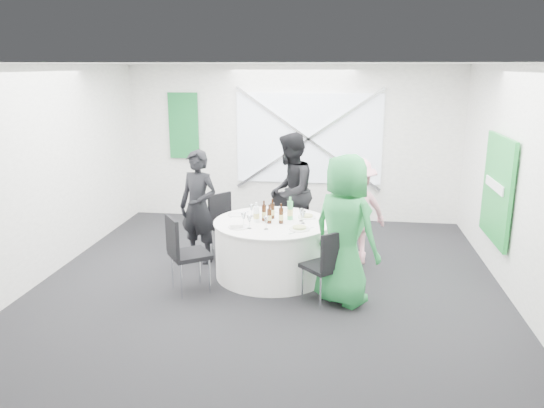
# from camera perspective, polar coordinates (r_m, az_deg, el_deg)

# --- Properties ---
(floor) EXTENTS (6.00, 6.00, 0.00)m
(floor) POSITION_cam_1_polar(r_m,az_deg,el_deg) (7.14, -0.21, -8.19)
(floor) COLOR black
(floor) RESTS_ON ground
(ceiling) EXTENTS (6.00, 6.00, 0.00)m
(ceiling) POSITION_cam_1_polar(r_m,az_deg,el_deg) (6.58, -0.24, 14.89)
(ceiling) COLOR silver
(ceiling) RESTS_ON wall_back
(wall_back) EXTENTS (6.00, 0.00, 6.00)m
(wall_back) POSITION_cam_1_polar(r_m,az_deg,el_deg) (9.66, 2.19, 6.50)
(wall_back) COLOR silver
(wall_back) RESTS_ON floor
(wall_front) EXTENTS (6.00, 0.00, 6.00)m
(wall_front) POSITION_cam_1_polar(r_m,az_deg,el_deg) (3.88, -6.22, -6.23)
(wall_front) COLOR silver
(wall_front) RESTS_ON floor
(wall_left) EXTENTS (0.00, 6.00, 6.00)m
(wall_left) POSITION_cam_1_polar(r_m,az_deg,el_deg) (7.71, -22.93, 3.24)
(wall_left) COLOR silver
(wall_left) RESTS_ON floor
(wall_right) EXTENTS (0.00, 6.00, 6.00)m
(wall_right) POSITION_cam_1_polar(r_m,az_deg,el_deg) (6.99, 24.96, 1.94)
(wall_right) COLOR silver
(wall_right) RESTS_ON floor
(window_panel) EXTENTS (2.60, 0.03, 1.60)m
(window_panel) POSITION_cam_1_polar(r_m,az_deg,el_deg) (9.58, 3.97, 7.02)
(window_panel) COLOR silver
(window_panel) RESTS_ON wall_back
(window_brace_a) EXTENTS (2.63, 0.05, 1.84)m
(window_brace_a) POSITION_cam_1_polar(r_m,az_deg,el_deg) (9.54, 3.95, 6.99)
(window_brace_a) COLOR silver
(window_brace_a) RESTS_ON window_panel
(window_brace_b) EXTENTS (2.63, 0.05, 1.84)m
(window_brace_b) POSITION_cam_1_polar(r_m,az_deg,el_deg) (9.54, 3.95, 6.99)
(window_brace_b) COLOR silver
(window_brace_b) RESTS_ON window_panel
(green_banner) EXTENTS (0.55, 0.04, 1.20)m
(green_banner) POSITION_cam_1_polar(r_m,az_deg,el_deg) (9.96, -9.49, 8.30)
(green_banner) COLOR #135F22
(green_banner) RESTS_ON wall_back
(green_sign) EXTENTS (0.05, 1.20, 1.40)m
(green_sign) POSITION_cam_1_polar(r_m,az_deg,el_deg) (7.58, 23.07, 1.49)
(green_sign) COLOR #198D32
(green_sign) RESTS_ON wall_right
(banquet_table) EXTENTS (1.56, 1.56, 0.76)m
(banquet_table) POSITION_cam_1_polar(r_m,az_deg,el_deg) (7.19, -0.00, -4.78)
(banquet_table) COLOR white
(banquet_table) RESTS_ON floor
(chair_back) EXTENTS (0.40, 0.41, 0.86)m
(chair_back) POSITION_cam_1_polar(r_m,az_deg,el_deg) (8.25, 1.26, -1.32)
(chair_back) COLOR black
(chair_back) RESTS_ON floor
(chair_back_left) EXTENTS (0.60, 0.60, 0.94)m
(chair_back_left) POSITION_cam_1_polar(r_m,az_deg,el_deg) (7.88, -5.08, -1.77)
(chair_back_left) COLOR black
(chair_back_left) RESTS_ON floor
(chair_back_right) EXTENTS (0.56, 0.56, 0.88)m
(chair_back_right) POSITION_cam_1_polar(r_m,az_deg,el_deg) (7.74, 7.47, -2.44)
(chair_back_right) COLOR black
(chair_back_right) RESTS_ON floor
(chair_front_right) EXTENTS (0.59, 0.59, 0.93)m
(chair_front_right) POSITION_cam_1_polar(r_m,az_deg,el_deg) (6.31, 5.99, -6.16)
(chair_front_right) COLOR black
(chair_front_right) RESTS_ON floor
(chair_front_left) EXTENTS (0.63, 0.63, 1.00)m
(chair_front_left) POSITION_cam_1_polar(r_m,az_deg,el_deg) (6.67, -9.60, -4.70)
(chair_front_left) COLOR black
(chair_front_left) RESTS_ON floor
(person_man_back_left) EXTENTS (0.69, 0.57, 1.64)m
(person_man_back_left) POSITION_cam_1_polar(r_m,az_deg,el_deg) (7.64, -7.92, -0.31)
(person_man_back_left) COLOR black
(person_man_back_left) RESTS_ON floor
(person_man_back) EXTENTS (0.58, 0.93, 1.81)m
(person_man_back) POSITION_cam_1_polar(r_m,az_deg,el_deg) (8.10, 1.96, 1.31)
(person_man_back) COLOR black
(person_man_back) RESTS_ON floor
(person_woman_pink) EXTENTS (1.09, 0.88, 1.54)m
(person_woman_pink) POSITION_cam_1_polar(r_m,az_deg,el_deg) (7.60, 8.99, -0.81)
(person_woman_pink) COLOR pink
(person_woman_pink) RESTS_ON floor
(person_woman_green) EXTENTS (1.05, 0.99, 1.81)m
(person_woman_green) POSITION_cam_1_polar(r_m,az_deg,el_deg) (6.28, 7.81, -2.80)
(person_woman_green) COLOR #24863F
(person_woman_green) RESTS_ON floor
(plate_back) EXTENTS (0.25, 0.25, 0.01)m
(plate_back) POSITION_cam_1_polar(r_m,az_deg,el_deg) (7.59, 0.93, -0.66)
(plate_back) COLOR white
(plate_back) RESTS_ON banquet_table
(plate_back_left) EXTENTS (0.24, 0.24, 0.01)m
(plate_back_left) POSITION_cam_1_polar(r_m,az_deg,el_deg) (7.38, -3.84, -1.13)
(plate_back_left) COLOR white
(plate_back_left) RESTS_ON banquet_table
(plate_back_right) EXTENTS (0.25, 0.25, 0.04)m
(plate_back_right) POSITION_cam_1_polar(r_m,az_deg,el_deg) (7.26, 3.77, -1.34)
(plate_back_right) COLOR white
(plate_back_right) RESTS_ON banquet_table
(plate_front_right) EXTENTS (0.26, 0.26, 0.04)m
(plate_front_right) POSITION_cam_1_polar(r_m,az_deg,el_deg) (6.73, 2.96, -2.62)
(plate_front_right) COLOR white
(plate_front_right) RESTS_ON banquet_table
(plate_front_left) EXTENTS (0.26, 0.26, 0.01)m
(plate_front_left) POSITION_cam_1_polar(r_m,az_deg,el_deg) (6.82, -3.63, -2.47)
(plate_front_left) COLOR white
(plate_front_left) RESTS_ON banquet_table
(napkin) EXTENTS (0.18, 0.14, 0.05)m
(napkin) POSITION_cam_1_polar(r_m,az_deg,el_deg) (6.78, -3.87, -2.31)
(napkin) COLOR white
(napkin) RESTS_ON plate_front_left
(beer_bottle_a) EXTENTS (0.06, 0.06, 0.28)m
(beer_bottle_a) POSITION_cam_1_polar(r_m,az_deg,el_deg) (7.07, -0.87, -0.97)
(beer_bottle_a) COLOR #3A1B0A
(beer_bottle_a) RESTS_ON banquet_table
(beer_bottle_b) EXTENTS (0.06, 0.06, 0.28)m
(beer_bottle_b) POSITION_cam_1_polar(r_m,az_deg,el_deg) (7.18, 0.04, -0.74)
(beer_bottle_b) COLOR #3A1B0A
(beer_bottle_b) RESTS_ON banquet_table
(beer_bottle_c) EXTENTS (0.06, 0.06, 0.27)m
(beer_bottle_c) POSITION_cam_1_polar(r_m,az_deg,el_deg) (6.96, 0.98, -1.27)
(beer_bottle_c) COLOR #3A1B0A
(beer_bottle_c) RESTS_ON banquet_table
(beer_bottle_d) EXTENTS (0.06, 0.06, 0.26)m
(beer_bottle_d) POSITION_cam_1_polar(r_m,az_deg,el_deg) (6.96, -0.30, -1.32)
(beer_bottle_d) COLOR #3A1B0A
(beer_bottle_d) RESTS_ON banquet_table
(green_water_bottle) EXTENTS (0.08, 0.08, 0.31)m
(green_water_bottle) POSITION_cam_1_polar(r_m,az_deg,el_deg) (7.12, 1.96, -0.72)
(green_water_bottle) COLOR #43AF5E
(green_water_bottle) RESTS_ON banquet_table
(clear_water_bottle) EXTENTS (0.08, 0.08, 0.27)m
(clear_water_bottle) POSITION_cam_1_polar(r_m,az_deg,el_deg) (7.03, -1.69, -1.12)
(clear_water_bottle) COLOR white
(clear_water_bottle) RESTS_ON banquet_table
(wine_glass_a) EXTENTS (0.07, 0.07, 0.17)m
(wine_glass_a) POSITION_cam_1_polar(r_m,az_deg,el_deg) (6.70, -0.64, -1.71)
(wine_glass_a) COLOR white
(wine_glass_a) RESTS_ON banquet_table
(wine_glass_b) EXTENTS (0.07, 0.07, 0.17)m
(wine_glass_b) POSITION_cam_1_polar(r_m,az_deg,el_deg) (7.06, 3.17, -0.87)
(wine_glass_b) COLOR white
(wine_glass_b) RESTS_ON banquet_table
(wine_glass_c) EXTENTS (0.07, 0.07, 0.17)m
(wine_glass_c) POSITION_cam_1_polar(r_m,az_deg,el_deg) (6.96, 3.37, -1.10)
(wine_glass_c) COLOR white
(wine_glass_c) RESTS_ON banquet_table
(wine_glass_d) EXTENTS (0.07, 0.07, 0.17)m
(wine_glass_d) POSITION_cam_1_polar(r_m,az_deg,el_deg) (6.74, -2.45, -1.64)
(wine_glass_d) COLOR white
(wine_glass_d) RESTS_ON banquet_table
(wine_glass_e) EXTENTS (0.07, 0.07, 0.17)m
(wine_glass_e) POSITION_cam_1_polar(r_m,az_deg,el_deg) (6.87, -3.07, -1.32)
(wine_glass_e) COLOR white
(wine_glass_e) RESTS_ON banquet_table
(wine_glass_f) EXTENTS (0.07, 0.07, 0.17)m
(wine_glass_f) POSITION_cam_1_polar(r_m,az_deg,el_deg) (7.28, -2.21, -0.38)
(wine_glass_f) COLOR white
(wine_glass_f) RESTS_ON banquet_table
(fork_a) EXTENTS (0.10, 0.13, 0.01)m
(fork_a) POSITION_cam_1_polar(r_m,az_deg,el_deg) (7.20, 4.50, -1.60)
(fork_a) COLOR silver
(fork_a) RESTS_ON banquet_table
(knife_a) EXTENTS (0.09, 0.14, 0.01)m
(knife_a) POSITION_cam_1_polar(r_m,az_deg,el_deg) (7.44, 3.40, -1.04)
(knife_a) COLOR silver
(knife_a) RESTS_ON banquet_table
(fork_b) EXTENTS (0.11, 0.13, 0.01)m
(fork_b) POSITION_cam_1_polar(r_m,az_deg,el_deg) (6.58, 2.23, -3.14)
(fork_b) COLOR silver
(fork_b) RESTS_ON banquet_table
(knife_b) EXTENTS (0.11, 0.12, 0.01)m
(knife_b) POSITION_cam_1_polar(r_m,az_deg,el_deg) (6.79, 4.08, -2.61)
(knife_b) COLOR silver
(knife_b) RESTS_ON banquet_table
(fork_c) EXTENTS (0.08, 0.14, 0.01)m
(fork_c) POSITION_cam_1_polar(r_m,az_deg,el_deg) (7.50, -2.84, -0.90)
(fork_c) COLOR silver
(fork_c) RESTS_ON banquet_table
(knife_c) EXTENTS (0.10, 0.13, 0.01)m
(knife_c) POSITION_cam_1_polar(r_m,az_deg,el_deg) (7.32, -4.11, -1.32)
(knife_c) COLOR silver
(knife_c) RESTS_ON banquet_table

